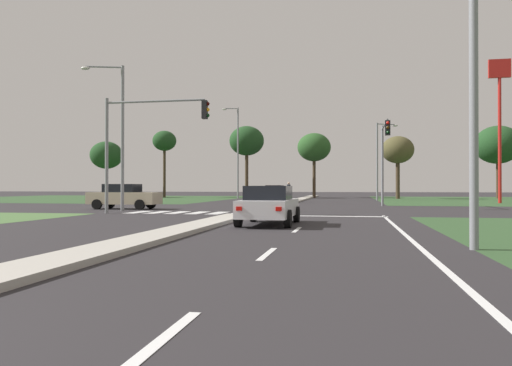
{
  "coord_description": "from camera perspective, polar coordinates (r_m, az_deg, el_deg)",
  "views": [
    {
      "loc": [
        5.23,
        -1.21,
        1.44
      ],
      "look_at": [
        -1.83,
        36.01,
        1.71
      ],
      "focal_mm": 34.79,
      "sensor_mm": 36.0,
      "label": 1
    }
  ],
  "objects": [
    {
      "name": "car_beige_second",
      "position": [
        32.84,
        -14.94,
        -1.49
      ],
      "size": [
        4.53,
        1.95,
        1.6
      ],
      "rotation": [
        0.0,
        0.0,
        -1.57
      ],
      "color": "#BCAD8E",
      "rests_on": "ground"
    },
    {
      "name": "car_white_fourth",
      "position": [
        18.72,
        1.51,
        -2.51
      ],
      "size": [
        1.99,
        4.43,
        1.47
      ],
      "color": "silver",
      "rests_on": "ground"
    },
    {
      "name": "street_lamp_near",
      "position": [
        12.99,
        23.56,
        15.93
      ],
      "size": [
        0.56,
        1.98,
        9.14
      ],
      "color": "gray",
      "rests_on": "ground"
    },
    {
      "name": "car_red_third",
      "position": [
        49.71,
        2.15,
        -1.14
      ],
      "size": [
        2.02,
        4.57,
        1.57
      ],
      "rotation": [
        0.0,
        0.0,
        3.14
      ],
      "color": "#A31919",
      "rests_on": "ground"
    },
    {
      "name": "crosswalk_bar_near",
      "position": [
        28.53,
        -13.36,
        -3.28
      ],
      "size": [
        0.7,
        2.8,
        0.01
      ],
      "primitive_type": "cube",
      "color": "silver",
      "rests_on": "ground"
    },
    {
      "name": "crosswalk_bar_second",
      "position": [
        28.08,
        -11.21,
        -3.33
      ],
      "size": [
        0.7,
        2.8,
        0.01
      ],
      "primitive_type": "cube",
      "color": "silver",
      "rests_on": "ground"
    },
    {
      "name": "treeline_third",
      "position": [
        63.36,
        -1.08,
        4.82
      ],
      "size": [
        4.41,
        4.41,
        9.15
      ],
      "color": "#423323",
      "rests_on": "ground"
    },
    {
      "name": "street_lamp_second",
      "position": [
        30.58,
        -15.52,
        6.01
      ],
      "size": [
        2.42,
        0.86,
        8.61
      ],
      "color": "gray",
      "rests_on": "ground"
    },
    {
      "name": "pedestrian_at_median",
      "position": [
        44.6,
        3.78,
        -0.76
      ],
      "size": [
        0.34,
        0.34,
        1.7
      ],
      "rotation": [
        0.0,
        0.0,
        3.99
      ],
      "color": "#9E8966",
      "rests_on": "median_island_far"
    },
    {
      "name": "treeline_fifth",
      "position": [
        60.56,
        15.98,
        3.62
      ],
      "size": [
        3.76,
        3.76,
        7.36
      ],
      "color": "#423323",
      "rests_on": "ground"
    },
    {
      "name": "treeline_fourth",
      "position": [
        64.6,
        6.69,
        4.06
      ],
      "size": [
        4.29,
        4.29,
        8.35
      ],
      "color": "#423323",
      "rests_on": "ground"
    },
    {
      "name": "lane_dash_near",
      "position": [
        4.96,
        -10.68,
        -17.22
      ],
      "size": [
        0.14,
        2.0,
        0.01
      ],
      "primitive_type": "cube",
      "color": "silver",
      "rests_on": "ground"
    },
    {
      "name": "median_island_far",
      "position": [
        56.47,
        5.43,
        -1.8
      ],
      "size": [
        1.2,
        36.0,
        0.14
      ],
      "primitive_type": "cube",
      "color": "#ADA89E",
      "rests_on": "ground"
    },
    {
      "name": "crosswalk_bar_seventh",
      "position": [
        26.47,
        0.43,
        -3.52
      ],
      "size": [
        0.7,
        2.8,
        0.01
      ],
      "primitive_type": "cube",
      "color": "silver",
      "rests_on": "ground"
    },
    {
      "name": "treeline_second",
      "position": [
        68.43,
        -10.48,
        4.68
      ],
      "size": [
        3.2,
        3.2,
        9.0
      ],
      "color": "#423323",
      "rests_on": "ground"
    },
    {
      "name": "traffic_signal_far_right",
      "position": [
        35.97,
        14.52,
        3.92
      ],
      "size": [
        0.32,
        5.64,
        5.96
      ],
      "color": "gray",
      "rests_on": "ground"
    },
    {
      "name": "crosswalk_bar_sixth",
      "position": [
        26.7,
        -2.0,
        -3.49
      ],
      "size": [
        0.7,
        2.8,
        0.01
      ],
      "primitive_type": "cube",
      "color": "silver",
      "rests_on": "ground"
    },
    {
      "name": "car_black_near",
      "position": [
        43.98,
        0.8,
        -1.28
      ],
      "size": [
        2.04,
        4.33,
        1.51
      ],
      "rotation": [
        0.0,
        0.0,
        3.14
      ],
      "color": "black",
      "rests_on": "ground"
    },
    {
      "name": "edge_line_right",
      "position": [
        13.38,
        17.74,
        -6.55
      ],
      "size": [
        0.14,
        24.0,
        0.01
      ],
      "primitive_type": "cube",
      "color": "silver",
      "rests_on": "ground"
    },
    {
      "name": "crosswalk_bar_fourth",
      "position": [
        27.3,
        -6.72,
        -3.42
      ],
      "size": [
        0.7,
        2.8,
        0.01
      ],
      "primitive_type": "cube",
      "color": "silver",
      "rests_on": "ground"
    },
    {
      "name": "crosswalk_bar_third",
      "position": [
        27.67,
        -9.0,
        -3.38
      ],
      "size": [
        0.7,
        2.8,
        0.01
      ],
      "primitive_type": "cube",
      "color": "silver",
      "rests_on": "ground"
    },
    {
      "name": "crosswalk_bar_fifth",
      "position": [
        26.98,
        -4.39,
        -3.46
      ],
      "size": [
        0.7,
        2.8,
        0.01
      ],
      "primitive_type": "cube",
      "color": "silver",
      "rests_on": "ground"
    },
    {
      "name": "treeline_near",
      "position": [
        68.83,
        -16.82,
        3.07
      ],
      "size": [
        4.28,
        4.28,
        7.44
      ],
      "color": "#423323",
      "rests_on": "ground"
    },
    {
      "name": "median_island_near",
      "position": [
        13.35,
        -12.47,
        -6.29
      ],
      "size": [
        1.2,
        22.0,
        0.14
      ],
      "primitive_type": "cube",
      "color": "#ADA89E",
      "rests_on": "ground"
    },
    {
      "name": "crosswalk_bar_eighth",
      "position": [
        26.29,
        2.9,
        -3.54
      ],
      "size": [
        0.7,
        2.8,
        0.01
      ],
      "primitive_type": "cube",
      "color": "silver",
      "rests_on": "ground"
    },
    {
      "name": "stop_bar_near",
      "position": [
        24.29,
        7.36,
        -3.79
      ],
      "size": [
        6.4,
        0.5,
        0.01
      ],
      "primitive_type": "cube",
      "color": "silver",
      "rests_on": "ground"
    },
    {
      "name": "traffic_signal_near_left",
      "position": [
        27.02,
        -12.92,
        5.69
      ],
      "size": [
        5.82,
        0.32,
        6.19
      ],
      "color": "gray",
      "rests_on": "ground"
    },
    {
      "name": "fastfood_pole_sign",
      "position": [
        48.39,
        26.2,
        8.66
      ],
      "size": [
        1.8,
        0.4,
        12.47
      ],
      "color": "red",
      "rests_on": "ground"
    },
    {
      "name": "lane_dash_second",
      "position": [
        10.66,
        1.31,
        -8.15
      ],
      "size": [
        0.14,
        2.0,
        0.01
      ],
      "primitive_type": "cube",
      "color": "silver",
      "rests_on": "ground"
    },
    {
      "name": "treeline_sixth",
      "position": [
        67.06,
        26.02,
        3.96
      ],
      "size": [
        5.44,
        5.44,
        8.83
      ],
      "color": "#423323",
      "rests_on": "ground"
    },
    {
      "name": "grass_verge_far_left",
      "position": [
        63.64,
        -18.14,
        -1.68
      ],
      "size": [
        35.0,
        35.0,
        0.01
      ],
      "primitive_type": "cube",
      "color": "#2D4C28",
      "rests_on": "ground"
    },
    {
      "name": "ground_plane",
      "position": [
        31.67,
        1.23,
        -3.02
      ],
      "size": [
        200.0,
        200.0,
        0.0
      ],
      "primitive_type": "plane",
      "color": "#282628"
    },
    {
      "name": "lane_dash_third",
      "position": [
        16.57,
        4.73,
        -5.38
      ],
      "size": [
        0.14,
        2.0,
        0.01
      ],
      "primitive_type": "cube",
      "color": "silver",
      "rests_on": "ground"
    },
    {
      "name": "street_lamp_third",
      "position": [
        53.02,
        13.98,
        2.98
      ],
      "size": [
        2.27,
        1.25,
        8.04
      ],
      "color": "gray",
      "rests_on": "ground"
    },
    {
      "name": "street_lamp_fourth",
      "position": [
        59.71,
        -2.23,
        3.95
      ],
      "size": [
        1.95,
        0.65,
        10.93
      ],
      "color": "gray",
      "rests_on": "ground"
    }
  ]
}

